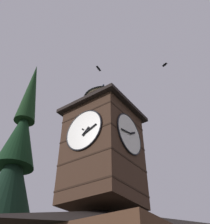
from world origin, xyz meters
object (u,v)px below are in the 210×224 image
(flying_bird_high, at_px, (165,65))
(clock_tower, at_px, (103,143))
(flying_bird_low, at_px, (99,69))
(pine_tree_behind, at_px, (7,198))

(flying_bird_high, bearing_deg, clock_tower, -44.79)
(clock_tower, xyz_separation_m, flying_bird_low, (-0.06, -0.55, 7.33))
(flying_bird_high, bearing_deg, flying_bird_low, -49.07)
(clock_tower, bearing_deg, pine_tree_behind, -75.52)
(pine_tree_behind, bearing_deg, flying_bird_high, 117.97)
(clock_tower, xyz_separation_m, pine_tree_behind, (1.71, -6.64, -2.71))
(pine_tree_behind, xyz_separation_m, flying_bird_high, (-5.54, 10.44, 11.08))
(flying_bird_high, height_order, flying_bird_low, flying_bird_high)
(pine_tree_behind, relative_size, flying_bird_high, 37.88)
(clock_tower, height_order, flying_bird_high, flying_bird_high)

